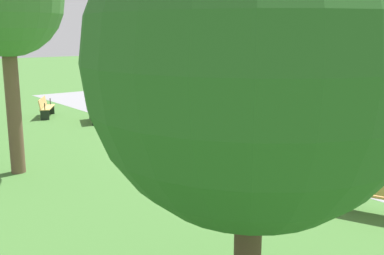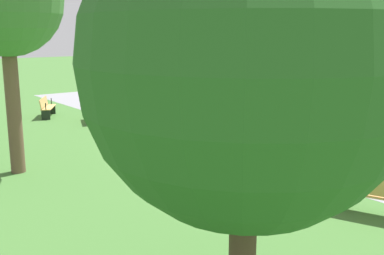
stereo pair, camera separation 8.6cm
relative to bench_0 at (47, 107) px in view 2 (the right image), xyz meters
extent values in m
plane|color=#3D6B2D|center=(9.07, 2.49, -0.47)|extent=(120.00, 120.00, 0.00)
cube|color=gray|center=(9.07, 5.15, -0.47)|extent=(33.62, 6.22, 0.01)
cube|color=tan|center=(0.03, 0.06, -0.02)|extent=(1.65, 1.21, 0.04)
cube|color=tan|center=(-0.07, -0.11, 0.22)|extent=(1.48, 0.92, 0.40)
cube|color=black|center=(-0.63, 0.44, -0.25)|extent=(0.24, 0.35, 0.43)
cylinder|color=black|center=(-0.62, 0.46, 0.14)|extent=(0.06, 0.06, 0.30)
cube|color=black|center=(0.70, -0.33, -0.25)|extent=(0.24, 0.35, 0.43)
cylinder|color=black|center=(0.71, -0.31, 0.14)|extent=(0.06, 0.06, 0.30)
cube|color=tan|center=(2.46, 1.23, -0.02)|extent=(1.70, 1.02, 0.04)
cube|color=tan|center=(2.39, 1.05, 0.22)|extent=(1.58, 0.70, 0.40)
cube|color=black|center=(1.75, 1.52, -0.25)|extent=(0.19, 0.37, 0.43)
cylinder|color=black|center=(1.76, 1.53, 0.14)|extent=(0.06, 0.06, 0.30)
cube|color=black|center=(3.18, 0.95, -0.25)|extent=(0.19, 0.37, 0.43)
cylinder|color=black|center=(3.19, 0.97, 0.14)|extent=(0.06, 0.06, 0.30)
cube|color=tan|center=(5.04, 2.03, -0.02)|extent=(1.71, 0.80, 0.04)
cube|color=tan|center=(5.00, 1.84, 0.22)|extent=(1.64, 0.47, 0.40)
cube|color=black|center=(4.30, 2.20, -0.25)|extent=(0.14, 0.38, 0.43)
cylinder|color=black|center=(4.30, 2.22, 0.14)|extent=(0.05, 0.05, 0.30)
cube|color=black|center=(5.79, 1.86, -0.25)|extent=(0.14, 0.38, 0.43)
cylinder|color=black|center=(5.80, 1.88, 0.14)|extent=(0.05, 0.05, 0.30)
cube|color=tan|center=(7.71, 2.44, -0.02)|extent=(1.68, 0.56, 0.04)
cube|color=tan|center=(7.70, 2.24, 0.22)|extent=(1.66, 0.23, 0.40)
cube|color=black|center=(6.95, 2.49, -0.25)|extent=(0.09, 0.38, 0.43)
cylinder|color=black|center=(6.95, 2.51, 0.14)|extent=(0.05, 0.05, 0.30)
cube|color=black|center=(8.48, 2.38, -0.25)|extent=(0.09, 0.38, 0.43)
cylinder|color=black|center=(8.48, 2.40, 0.14)|extent=(0.05, 0.05, 0.30)
cube|color=tan|center=(10.42, 2.44, -0.02)|extent=(1.68, 0.56, 0.04)
cube|color=tan|center=(10.43, 2.24, 0.22)|extent=(1.66, 0.23, 0.40)
cube|color=black|center=(9.65, 2.38, -0.25)|extent=(0.09, 0.38, 0.43)
cylinder|color=black|center=(9.65, 2.40, 0.14)|extent=(0.05, 0.05, 0.30)
cube|color=black|center=(11.18, 2.49, -0.25)|extent=(0.09, 0.38, 0.43)
cylinder|color=black|center=(11.18, 2.51, 0.14)|extent=(0.05, 0.05, 0.30)
cube|color=tan|center=(13.09, 2.03, -0.02)|extent=(1.71, 0.80, 0.04)
cube|color=tan|center=(13.13, 1.84, 0.22)|extent=(1.64, 0.47, 0.40)
cube|color=black|center=(12.34, 1.86, -0.25)|extent=(0.14, 0.38, 0.43)
cylinder|color=black|center=(12.33, 1.88, 0.14)|extent=(0.05, 0.05, 0.30)
cube|color=black|center=(13.83, 2.20, -0.25)|extent=(0.14, 0.38, 0.43)
cylinder|color=black|center=(13.83, 2.22, 0.14)|extent=(0.05, 0.05, 0.30)
cube|color=tan|center=(15.67, 1.23, -0.02)|extent=(1.70, 1.02, 0.04)
cube|color=tan|center=(15.74, 1.05, 0.22)|extent=(1.58, 0.70, 0.40)
cube|color=black|center=(14.95, 0.95, -0.25)|extent=(0.19, 0.37, 0.43)
cylinder|color=black|center=(14.94, 0.97, 0.14)|extent=(0.06, 0.06, 0.30)
cube|color=black|center=(13.21, 2.04, 0.23)|extent=(0.36, 0.27, 0.50)
sphere|color=tan|center=(13.21, 2.06, 0.62)|extent=(0.22, 0.22, 0.22)
cylinder|color=#23232D|center=(13.08, 2.20, -0.04)|extent=(0.21, 0.38, 0.13)
cylinder|color=#23232D|center=(13.04, 2.37, -0.25)|extent=(0.13, 0.13, 0.43)
cylinder|color=#23232D|center=(13.26, 2.24, -0.04)|extent=(0.21, 0.38, 0.13)
cylinder|color=#23232D|center=(13.22, 2.41, -0.25)|extent=(0.13, 0.13, 0.43)
cylinder|color=brown|center=(7.87, -3.80, 1.39)|extent=(0.39, 0.39, 3.72)
sphere|color=#285B23|center=(17.21, -4.18, 3.08)|extent=(3.49, 3.49, 3.49)
cylinder|color=black|center=(11.75, 2.83, 1.61)|extent=(0.10, 0.10, 4.15)
sphere|color=white|center=(11.75, 2.83, 3.82)|extent=(0.32, 0.32, 0.32)
camera|label=1|loc=(20.54, -7.59, 3.38)|focal=42.91mm
camera|label=2|loc=(20.60, -7.52, 3.38)|focal=42.91mm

